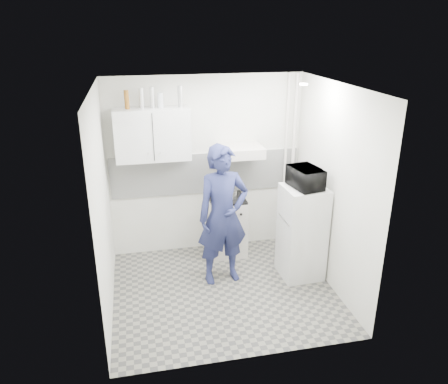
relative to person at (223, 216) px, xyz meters
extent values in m
plane|color=slate|center=(-0.05, -0.28, -0.93)|extent=(2.80, 2.80, 0.00)
plane|color=white|center=(-0.05, -0.28, 1.67)|extent=(2.80, 2.80, 0.00)
plane|color=beige|center=(-0.05, 0.97, 0.37)|extent=(2.80, 0.00, 2.80)
plane|color=beige|center=(-1.45, -0.28, 0.37)|extent=(0.00, 2.60, 2.60)
plane|color=beige|center=(1.35, -0.28, 0.37)|extent=(0.00, 2.60, 2.60)
imported|color=#1E234D|center=(0.00, 0.00, 0.00)|extent=(0.74, 0.54, 1.87)
cube|color=beige|center=(0.20, 0.72, -0.51)|extent=(0.53, 0.53, 0.85)
cube|color=white|center=(1.05, -0.11, -0.29)|extent=(0.55, 0.55, 1.28)
cube|color=black|center=(0.20, 0.72, -0.06)|extent=(0.51, 0.51, 0.03)
cylinder|color=silver|center=(0.26, 0.71, 0.00)|extent=(0.19, 0.19, 0.10)
imported|color=black|center=(1.05, -0.11, 0.48)|extent=(0.53, 0.41, 0.27)
cylinder|color=brown|center=(-1.10, 0.79, 1.39)|extent=(0.06, 0.06, 0.24)
cylinder|color=silver|center=(-0.91, 0.79, 1.40)|extent=(0.06, 0.06, 0.26)
cylinder|color=silver|center=(-0.77, 0.79, 1.40)|extent=(0.06, 0.06, 0.27)
cylinder|color=#B2B7BC|center=(-0.67, 0.79, 1.37)|extent=(0.08, 0.08, 0.20)
cylinder|color=silver|center=(-0.41, 0.79, 1.41)|extent=(0.07, 0.07, 0.28)
cube|color=white|center=(-0.80, 0.79, 0.92)|extent=(1.00, 0.35, 0.70)
cube|color=beige|center=(0.40, 0.72, 0.64)|extent=(0.60, 0.50, 0.14)
cube|color=white|center=(-0.05, 0.95, 0.27)|extent=(2.74, 0.03, 0.60)
cylinder|color=beige|center=(1.25, 0.89, 0.37)|extent=(0.05, 0.05, 2.60)
cylinder|color=beige|center=(1.13, 0.89, 0.37)|extent=(0.04, 0.04, 2.60)
cylinder|color=white|center=(0.95, -0.08, 1.64)|extent=(0.10, 0.10, 0.02)
camera|label=1|loc=(-1.04, -5.00, 2.30)|focal=35.00mm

